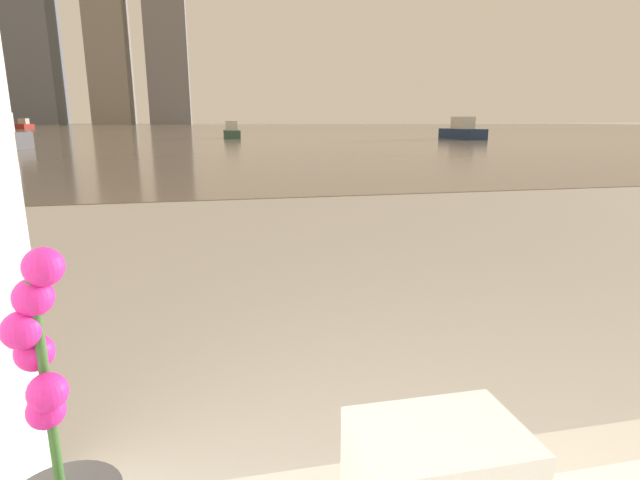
# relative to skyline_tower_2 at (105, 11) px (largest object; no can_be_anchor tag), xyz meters

# --- Properties ---
(harbor_water) EXTENTS (180.00, 110.00, 0.01)m
(harbor_water) POSITION_rel_skyline_tower_2_xyz_m (20.31, -56.00, -22.85)
(harbor_water) COLOR gray
(harbor_water) RESTS_ON ground_plane
(harbor_boat_2) EXTENTS (0.92, 2.58, 0.96)m
(harbor_boat_2) POSITION_rel_skyline_tower_2_xyz_m (21.02, -88.33, -22.51)
(harbor_boat_2) COLOR #335647
(harbor_boat_2) RESTS_ON harbor_water
(harbor_boat_3) EXTENTS (1.31, 3.24, 1.19)m
(harbor_boat_3) POSITION_rel_skyline_tower_2_xyz_m (33.19, -92.39, -22.43)
(harbor_boat_3) COLOR navy
(harbor_boat_3) RESTS_ON harbor_water
(harbor_boat_4) EXTENTS (1.17, 3.13, 1.16)m
(harbor_boat_4) POSITION_rel_skyline_tower_2_xyz_m (-0.53, -54.58, -22.44)
(harbor_boat_4) COLOR maroon
(harbor_boat_4) RESTS_ON harbor_water
(skyline_tower_2) EXTENTS (7.69, 9.66, 45.72)m
(skyline_tower_2) POSITION_rel_skyline_tower_2_xyz_m (0.00, 0.00, 0.00)
(skyline_tower_2) COLOR gray
(skyline_tower_2) RESTS_ON ground_plane
(skyline_tower_3) EXTENTS (8.51, 6.78, 41.02)m
(skyline_tower_3) POSITION_rel_skyline_tower_2_xyz_m (11.75, -0.00, -2.35)
(skyline_tower_3) COLOR slate
(skyline_tower_3) RESTS_ON ground_plane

